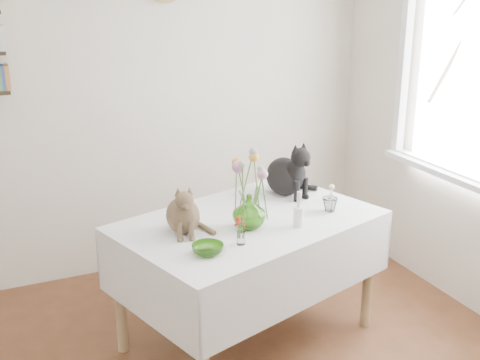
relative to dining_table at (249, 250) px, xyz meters
name	(u,v)px	position (x,y,z in m)	size (l,w,h in m)	color
room	(236,215)	(-0.52, -1.01, 0.67)	(4.08, 4.58, 2.58)	brown
dining_table	(249,250)	(0.00, 0.00, 0.00)	(1.65, 1.31, 0.77)	white
tabby_cat	(183,206)	(-0.40, -0.02, 0.34)	(0.19, 0.25, 0.29)	brown
black_cat	(285,167)	(0.39, 0.30, 0.37)	(0.24, 0.31, 0.36)	black
flower_vase	(249,211)	(-0.05, -0.11, 0.28)	(0.18, 0.18, 0.19)	#67B333
green_bowl	(208,249)	(-0.38, -0.33, 0.22)	(0.16, 0.16, 0.05)	#67B333
drinking_glass	(330,205)	(0.48, -0.08, 0.23)	(0.09, 0.09, 0.08)	white
candlestick	(298,215)	(0.20, -0.21, 0.26)	(0.06, 0.06, 0.20)	white
berry_jar	(241,230)	(-0.18, -0.29, 0.27)	(0.04, 0.04, 0.17)	white
porcelain_figurine	(332,194)	(0.59, 0.07, 0.24)	(0.06, 0.06, 0.10)	white
flower_bouquet	(249,168)	(-0.05, -0.10, 0.53)	(0.17, 0.13, 0.39)	#4C7233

